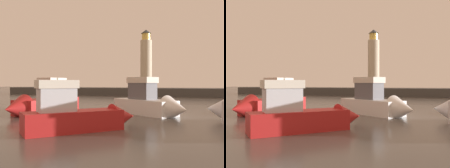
{
  "view_description": "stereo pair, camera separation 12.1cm",
  "coord_description": "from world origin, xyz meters",
  "views": [
    {
      "loc": [
        6.59,
        -0.69,
        2.53
      ],
      "look_at": [
        1.51,
        13.57,
        2.45
      ],
      "focal_mm": 42.49,
      "sensor_mm": 36.0,
      "label": 1
    },
    {
      "loc": [
        6.7,
        -0.65,
        2.53
      ],
      "look_at": [
        1.51,
        13.57,
        2.45
      ],
      "focal_mm": 42.49,
      "sensor_mm": 36.0,
      "label": 2
    }
  ],
  "objects": [
    {
      "name": "ground_plane",
      "position": [
        0.0,
        24.62,
        0.0
      ],
      "size": [
        220.0,
        220.0,
        0.0
      ],
      "primitive_type": "plane",
      "color": "#4C4742"
    },
    {
      "name": "motorboat_5",
      "position": [
        2.61,
        19.77,
        0.92
      ],
      "size": [
        6.79,
        5.38,
        3.28
      ],
      "color": "white",
      "rests_on": "ground_plane"
    },
    {
      "name": "breakwater",
      "position": [
        0.0,
        49.24,
        0.74
      ],
      "size": [
        68.2,
        5.28,
        1.49
      ],
      "primitive_type": "cube",
      "color": "#423F3D",
      "rests_on": "ground_plane"
    },
    {
      "name": "lighthouse",
      "position": [
        -4.25,
        49.24,
        6.78
      ],
      "size": [
        2.17,
        2.17,
        11.18
      ],
      "color": "beige",
      "rests_on": "breakwater"
    },
    {
      "name": "motorboat_4",
      "position": [
        -6.04,
        17.63,
        0.88
      ],
      "size": [
        2.89,
        7.82,
        3.26
      ],
      "color": "#B21E1E",
      "rests_on": "ground_plane"
    },
    {
      "name": "motorboat_3",
      "position": [
        0.44,
        11.89,
        0.82
      ],
      "size": [
        5.37,
        5.66,
        2.83
      ],
      "color": "#B21E1E",
      "rests_on": "ground_plane"
    }
  ]
}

